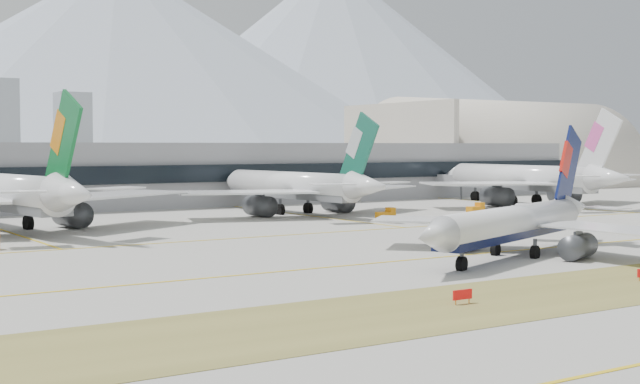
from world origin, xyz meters
TOP-DOWN VIEW (x-y plane):
  - ground at (0.00, 0.00)m, footprint 3000.00×3000.00m
  - taxiing_airliner at (17.59, -9.41)m, footprint 49.93×42.18m
  - widebody_eva at (-29.65, 61.11)m, footprint 63.76×62.85m
  - widebody_cathay at (30.35, 66.40)m, footprint 58.83×57.65m
  - widebody_china_air at (92.50, 60.99)m, footprint 64.01×62.65m
  - terminal at (0.00, 114.84)m, footprint 280.00×43.10m
  - hangar at (154.56, 135.00)m, footprint 91.00×60.00m
  - hold_sign_left at (-12.30, -32.00)m, footprint 2.20×0.15m
  - gse_extra at (59.99, 44.08)m, footprint 3.55×2.00m
  - gse_c at (35.31, 42.15)m, footprint 3.55×2.00m

SIDE VIEW (x-z plane):
  - ground at x=0.00m, z-range 0.00..0.00m
  - hangar at x=154.56m, z-range -29.86..30.14m
  - hold_sign_left at x=-12.30m, z-range 0.20..1.55m
  - gse_extra at x=59.99m, z-range -0.25..2.35m
  - gse_c at x=35.31m, z-range -0.25..2.35m
  - taxiing_airliner at x=17.59m, z-range -4.55..13.02m
  - widebody_cathay at x=30.35m, z-range -4.92..16.09m
  - widebody_china_air at x=92.50m, z-range -5.35..17.49m
  - widebody_eva at x=-29.65m, z-range -5.36..17.54m
  - terminal at x=0.00m, z-range 0.00..15.00m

